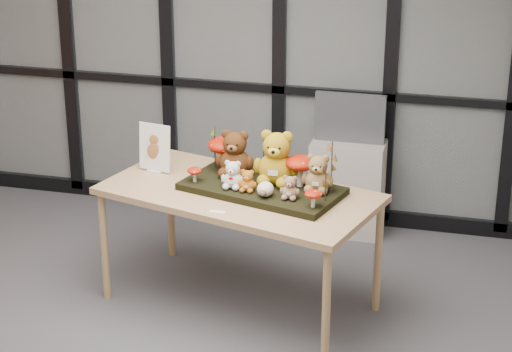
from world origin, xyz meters
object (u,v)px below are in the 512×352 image
(mushroom_front_right, at_px, (313,198))
(sign_holder, at_px, (155,149))
(bear_small_yellow, at_px, (248,179))
(monitor, at_px, (350,118))
(bear_white_bow, at_px, (233,173))
(plush_cream_hedgehog, at_px, (265,188))
(mushroom_back_right, at_px, (300,169))
(mushroom_front_left, at_px, (195,174))
(bear_beige_small, at_px, (290,186))
(display_table, at_px, (239,201))
(bear_tan_back, at_px, (318,171))
(cabinet, at_px, (347,188))
(bear_pooh_yellow, at_px, (277,154))
(mushroom_back_left, at_px, (224,152))
(bear_brown_medium, at_px, (235,150))
(diorama_tray, at_px, (262,189))

(mushroom_front_right, distance_m, sign_holder, 1.23)
(bear_small_yellow, distance_m, monitor, 1.46)
(bear_white_bow, relative_size, mushroom_front_right, 1.68)
(plush_cream_hedgehog, bearing_deg, sign_holder, 173.94)
(mushroom_back_right, height_order, mushroom_front_left, mushroom_back_right)
(bear_beige_small, xyz_separation_m, mushroom_front_right, (0.16, -0.10, -0.02))
(display_table, bearing_deg, bear_tan_back, 18.96)
(cabinet, bearing_deg, mushroom_back_right, -95.52)
(bear_small_yellow, xyz_separation_m, cabinet, (0.41, 1.38, -0.56))
(bear_pooh_yellow, distance_m, mushroom_back_left, 0.42)
(bear_tan_back, relative_size, plush_cream_hedgehog, 2.58)
(bear_beige_small, bearing_deg, mushroom_back_right, 101.15)
(bear_white_bow, bearing_deg, mushroom_back_right, 34.08)
(plush_cream_hedgehog, bearing_deg, bear_pooh_yellow, 101.26)
(bear_tan_back, bearing_deg, mushroom_back_left, 177.65)
(bear_tan_back, distance_m, monitor, 1.29)
(plush_cream_hedgehog, relative_size, mushroom_back_right, 0.47)
(mushroom_front_left, bearing_deg, cabinet, 59.36)
(bear_tan_back, relative_size, mushroom_front_right, 2.24)
(mushroom_front_right, bearing_deg, plush_cream_hedgehog, 164.09)
(bear_brown_medium, distance_m, cabinet, 1.43)
(monitor, bearing_deg, bear_pooh_yellow, -102.41)
(mushroom_front_left, relative_size, monitor, 0.20)
(bear_tan_back, height_order, bear_beige_small, bear_tan_back)
(bear_white_bow, relative_size, mushroom_front_left, 1.88)
(plush_cream_hedgehog, xyz_separation_m, mushroom_back_left, (-0.37, 0.38, 0.07))
(mushroom_back_right, xyz_separation_m, cabinet, (0.12, 1.22, -0.59))
(diorama_tray, height_order, sign_holder, sign_holder)
(bear_small_yellow, bearing_deg, display_table, 149.77)
(bear_small_yellow, distance_m, bear_white_bow, 0.11)
(bear_small_yellow, height_order, bear_white_bow, bear_white_bow)
(bear_beige_small, distance_m, mushroom_front_left, 0.66)
(bear_brown_medium, relative_size, bear_white_bow, 1.70)
(bear_tan_back, distance_m, bear_beige_small, 0.22)
(monitor, bearing_deg, plush_cream_hedgehog, -101.17)
(diorama_tray, bearing_deg, bear_tan_back, 15.87)
(diorama_tray, height_order, mushroom_back_right, mushroom_back_right)
(monitor, bearing_deg, bear_tan_back, -89.78)
(bear_brown_medium, distance_m, plush_cream_hedgehog, 0.42)
(bear_brown_medium, height_order, cabinet, bear_brown_medium)
(display_table, height_order, bear_brown_medium, bear_brown_medium)
(bear_beige_small, bearing_deg, bear_white_bow, -176.29)
(mushroom_back_left, bearing_deg, mushroom_back_right, -16.36)
(display_table, xyz_separation_m, cabinet, (0.49, 1.30, -0.37))
(bear_pooh_yellow, bearing_deg, display_table, -141.59)
(display_table, distance_m, bear_beige_small, 0.42)
(bear_brown_medium, xyz_separation_m, monitor, (0.56, 1.16, -0.10))
(mushroom_back_right, bearing_deg, cabinet, 84.48)
(bear_white_bow, distance_m, monitor, 1.47)
(mushroom_back_left, bearing_deg, monitor, 58.62)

